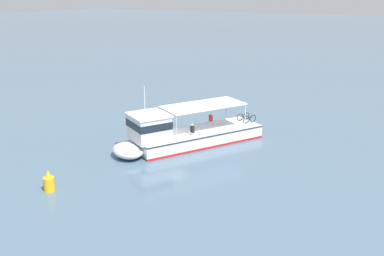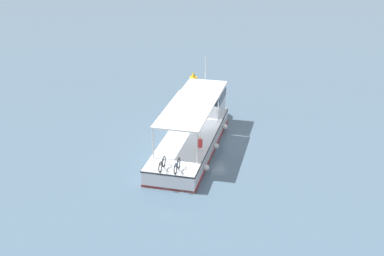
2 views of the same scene
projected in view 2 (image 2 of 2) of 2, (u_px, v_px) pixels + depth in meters
name	position (u px, v px, depth m)	size (l,w,h in m)	color
ground_plane	(206.00, 135.00, 36.87)	(400.00, 400.00, 0.00)	slate
ferry_main	(196.00, 127.00, 35.63)	(8.57, 12.71, 5.32)	silver
channel_buoy	(193.00, 81.00, 46.24)	(0.70, 0.70, 1.40)	gold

